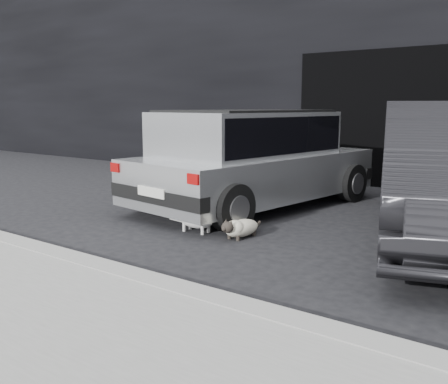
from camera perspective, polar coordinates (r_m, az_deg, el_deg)
The scene contains 8 objects.
ground at distance 6.92m, azimuth 0.65°, elevation -3.14°, with size 80.00×80.00×0.00m, color black.
building_facade at distance 11.88m, azimuth 22.59°, elevation 13.67°, with size 34.00×4.00×5.00m, color black.
garage_opening at distance 9.91m, azimuth 19.30°, elevation 7.82°, with size 4.00×0.10×2.60m, color black.
curb at distance 4.37m, azimuth -8.77°, elevation -10.26°, with size 18.00×0.25×0.12m, color gray.
sidewalk at distance 3.69m, azimuth -22.51°, elevation -14.88°, with size 18.00×2.20×0.11m, color gray.
silver_hatchback at distance 7.64m, azimuth 3.11°, elevation 4.27°, with size 2.44×4.26×1.49m.
cat_siamese at distance 5.93m, azimuth 1.77°, elevation -4.14°, with size 0.30×0.78×0.27m.
cat_white at distance 6.19m, azimuth -2.95°, elevation -3.13°, with size 0.74×0.25×0.34m.
Camera 1 is at (3.93, -5.48, 1.55)m, focal length 40.00 mm.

